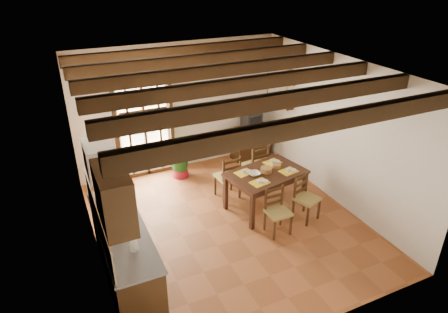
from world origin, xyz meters
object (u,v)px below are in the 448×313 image
kitchen_counter (125,253)px  pendant_lamp (267,102)px  chair_near_right (306,206)px  chair_far_right (255,173)px  dining_table (266,177)px  chair_far_left (228,184)px  potted_plant (180,152)px  crt_tv (252,119)px  chair_near_left (277,219)px  sideboard (251,142)px

kitchen_counter → pendant_lamp: 3.36m
chair_near_right → chair_far_right: (-0.28, 1.41, 0.03)m
dining_table → kitchen_counter: bearing=-175.5°
chair_near_right → kitchen_counter: bearing=164.4°
chair_near_right → chair_far_left: 1.60m
dining_table → pendant_lamp: (-0.00, 0.10, 1.41)m
kitchen_counter → chair_far_right: kitchen_counter is taller
kitchen_counter → chair_far_left: bearing=31.4°
chair_far_right → potted_plant: potted_plant is taller
chair_near_right → crt_tv: size_ratio=2.09×
chair_far_left → chair_near_left: bearing=96.7°
kitchen_counter → chair_far_right: 3.41m
chair_far_left → chair_near_right: bearing=122.5°
pendant_lamp → chair_near_left: bearing=-103.1°
sideboard → crt_tv: (-0.00, -0.01, 0.57)m
kitchen_counter → chair_far_left: kitchen_counter is taller
potted_plant → chair_far_left: bearing=-64.7°
kitchen_counter → dining_table: 2.93m
potted_plant → crt_tv: bearing=5.9°
chair_near_left → chair_far_left: bearing=100.1°
kitchen_counter → chair_near_right: 3.31m
dining_table → pendant_lamp: bearing=78.8°
dining_table → chair_far_right: bearing=64.0°
chair_near_left → crt_tv: 3.05m
kitchen_counter → chair_far_left: size_ratio=2.43×
sideboard → dining_table: bearing=-118.5°
chair_far_left → pendant_lamp: (0.48, -0.54, 1.79)m
chair_far_left → pendant_lamp: bearing=127.5°
chair_far_right → crt_tv: size_ratio=2.36×
sideboard → kitchen_counter: bearing=-149.3°
sideboard → pendant_lamp: size_ratio=1.07×
chair_far_left → chair_far_right: size_ratio=0.96×
dining_table → pendant_lamp: pendant_lamp is taller
chair_far_right → potted_plant: bearing=-47.8°
crt_tv → pendant_lamp: pendant_lamp is taller
chair_far_left → chair_far_right: bearing=-173.6°
pendant_lamp → chair_far_right: bearing=73.1°
crt_tv → chair_far_left: bearing=-136.3°
chair_far_left → crt_tv: crt_tv is taller
chair_near_left → chair_near_right: (0.68, 0.14, 0.01)m
kitchen_counter → chair_near_left: kitchen_counter is taller
chair_near_right → crt_tv: bearing=65.3°
sideboard → pendant_lamp: bearing=-119.5°
kitchen_counter → potted_plant: bearing=56.1°
dining_table → potted_plant: 2.12m
dining_table → chair_far_left: size_ratio=1.68×
chair_near_left → potted_plant: size_ratio=0.44×
chair_near_right → sideboard: bearing=65.3°
kitchen_counter → pendant_lamp: (2.82, 0.89, 1.60)m
chair_far_right → dining_table: bearing=67.7°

